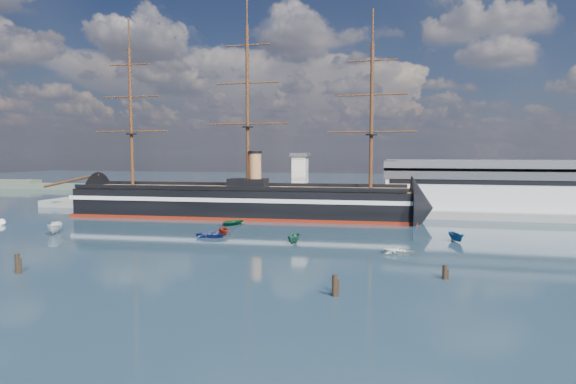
# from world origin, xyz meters

# --- Properties ---
(ground) EXTENTS (600.00, 600.00, 0.00)m
(ground) POSITION_xyz_m (0.00, 40.00, 0.00)
(ground) COLOR #1F3444
(ground) RESTS_ON ground
(quay) EXTENTS (180.00, 18.00, 2.00)m
(quay) POSITION_xyz_m (10.00, 76.00, 0.00)
(quay) COLOR slate
(quay) RESTS_ON ground
(warehouse) EXTENTS (63.00, 21.00, 11.60)m
(warehouse) POSITION_xyz_m (58.00, 80.00, 7.98)
(warehouse) COLOR #B7BABC
(warehouse) RESTS_ON ground
(quay_tower) EXTENTS (5.00, 5.00, 15.00)m
(quay_tower) POSITION_xyz_m (3.00, 73.00, 9.75)
(quay_tower) COLOR silver
(quay_tower) RESTS_ON ground
(shoreline) EXTENTS (120.00, 10.00, 4.00)m
(shoreline) POSITION_xyz_m (-139.23, 135.00, 1.45)
(shoreline) COLOR #3F4C38
(shoreline) RESTS_ON ground
(warship) EXTENTS (113.31, 21.28, 53.94)m
(warship) POSITION_xyz_m (-11.98, 60.00, 4.04)
(warship) COLOR black
(warship) RESTS_ON ground
(motorboat_a) EXTENTS (7.80, 5.65, 2.95)m
(motorboat_a) POSITION_xyz_m (-39.75, 25.58, 0.00)
(motorboat_a) COLOR white
(motorboat_a) RESTS_ON ground
(motorboat_b) EXTENTS (1.65, 3.79, 1.74)m
(motorboat_b) POSITION_xyz_m (-5.99, 29.08, 0.00)
(motorboat_b) COLOR navy
(motorboat_b) RESTS_ON ground
(motorboat_c) EXTENTS (5.61, 2.41, 2.19)m
(motorboat_c) POSITION_xyz_m (11.91, 25.96, 0.00)
(motorboat_c) COLOR #1C4A38
(motorboat_c) RESTS_ON ground
(motorboat_d) EXTENTS (7.18, 6.64, 2.51)m
(motorboat_d) POSITION_xyz_m (-4.74, 32.67, 0.00)
(motorboat_d) COLOR maroon
(motorboat_d) RESTS_ON ground
(motorboat_e) EXTENTS (1.96, 3.48, 1.53)m
(motorboat_e) POSITION_xyz_m (31.17, 21.51, 0.00)
(motorboat_e) COLOR white
(motorboat_e) RESTS_ON ground
(motorboat_f) EXTENTS (5.80, 3.97, 2.18)m
(motorboat_f) POSITION_xyz_m (41.78, 35.69, 0.00)
(motorboat_f) COLOR navy
(motorboat_f) RESTS_ON ground
(motorboat_g) EXTENTS (4.40, 2.92, 1.91)m
(motorboat_g) POSITION_xyz_m (-7.70, 45.63, 0.00)
(motorboat_g) COLOR #115130
(motorboat_g) RESTS_ON ground
(piling_near_left) EXTENTS (0.64, 0.64, 3.52)m
(piling_near_left) POSITION_xyz_m (-21.25, -4.62, 0.00)
(piling_near_left) COLOR black
(piling_near_left) RESTS_ON ground
(piling_near_right) EXTENTS (0.64, 0.64, 3.29)m
(piling_near_right) POSITION_xyz_m (23.92, -4.88, 0.00)
(piling_near_right) COLOR black
(piling_near_right) RESTS_ON ground
(piling_far_right) EXTENTS (0.64, 0.64, 2.64)m
(piling_far_right) POSITION_xyz_m (37.32, 6.32, 0.00)
(piling_far_right) COLOR black
(piling_far_right) RESTS_ON ground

